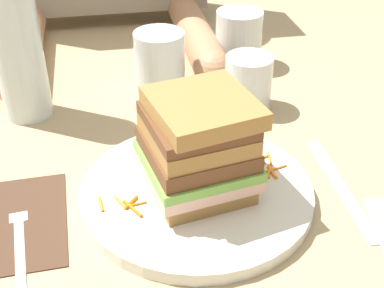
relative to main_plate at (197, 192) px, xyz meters
name	(u,v)px	position (x,y,z in m)	size (l,w,h in m)	color
ground_plane	(210,191)	(0.02, 0.01, -0.01)	(3.00, 3.00, 0.00)	tan
main_plate	(197,192)	(0.00, 0.00, 0.00)	(0.27, 0.27, 0.02)	white
sandwich	(198,146)	(0.00, 0.00, 0.06)	(0.14, 0.14, 0.12)	#A87A42
carrot_shred_0	(101,204)	(-0.11, -0.01, 0.01)	(0.00, 0.00, 0.02)	orange
carrot_shred_1	(133,208)	(-0.08, -0.03, 0.01)	(0.00, 0.00, 0.03)	orange
carrot_shred_2	(138,204)	(-0.07, -0.02, 0.01)	(0.00, 0.00, 0.02)	orange
carrot_shred_3	(131,202)	(-0.08, -0.02, 0.01)	(0.00, 0.00, 0.02)	orange
carrot_shred_4	(120,203)	(-0.09, -0.01, 0.01)	(0.00, 0.00, 0.02)	orange
carrot_shred_5	(253,163)	(0.08, 0.03, 0.01)	(0.00, 0.00, 0.03)	orange
carrot_shred_6	(252,173)	(0.07, 0.01, 0.01)	(0.00, 0.00, 0.03)	orange
carrot_shred_7	(275,169)	(0.10, 0.02, 0.01)	(0.00, 0.00, 0.03)	orange
carrot_shred_8	(272,172)	(0.09, 0.01, 0.01)	(0.00, 0.00, 0.03)	orange
carrot_shred_9	(268,171)	(0.09, 0.01, 0.01)	(0.00, 0.00, 0.02)	orange
carrot_shred_10	(270,159)	(0.10, 0.04, 0.01)	(0.00, 0.00, 0.03)	orange
carrot_shred_11	(261,158)	(0.09, 0.04, 0.01)	(0.00, 0.00, 0.03)	orange
carrot_shred_12	(256,172)	(0.08, 0.01, 0.01)	(0.00, 0.00, 0.03)	orange
carrot_shred_13	(252,167)	(0.07, 0.02, 0.01)	(0.00, 0.00, 0.02)	orange
napkin_dark	(19,222)	(-0.20, -0.01, -0.01)	(0.10, 0.16, 0.00)	#4C3323
fork	(19,233)	(-0.20, -0.03, 0.00)	(0.03, 0.17, 0.00)	silver
knife	(342,189)	(0.17, -0.02, -0.01)	(0.02, 0.20, 0.00)	silver
juice_glass	(248,85)	(0.12, 0.20, 0.03)	(0.07, 0.07, 0.08)	white
water_bottle	(12,24)	(-0.21, 0.24, 0.13)	(0.07, 0.07, 0.30)	silver
empty_tumbler_0	(160,62)	(0.00, 0.28, 0.04)	(0.08, 0.08, 0.10)	silver
empty_tumbler_1	(239,38)	(0.14, 0.35, 0.04)	(0.08, 0.08, 0.09)	silver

